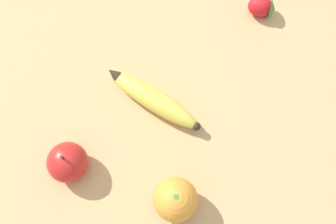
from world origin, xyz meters
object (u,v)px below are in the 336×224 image
(strawberry, at_px, (262,7))
(banana, at_px, (153,99))
(apple, at_px, (68,162))
(orange, at_px, (176,200))

(strawberry, bearing_deg, banana, -125.02)
(strawberry, bearing_deg, apple, -125.99)
(banana, xyz_separation_m, apple, (0.17, -0.11, 0.01))
(banana, height_order, apple, apple)
(banana, bearing_deg, apple, 73.49)
(banana, relative_size, orange, 2.71)
(strawberry, relative_size, apple, 0.76)
(orange, xyz_separation_m, strawberry, (-0.45, 0.06, -0.02))
(apple, bearing_deg, strawberry, 148.78)
(strawberry, bearing_deg, orange, -102.22)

